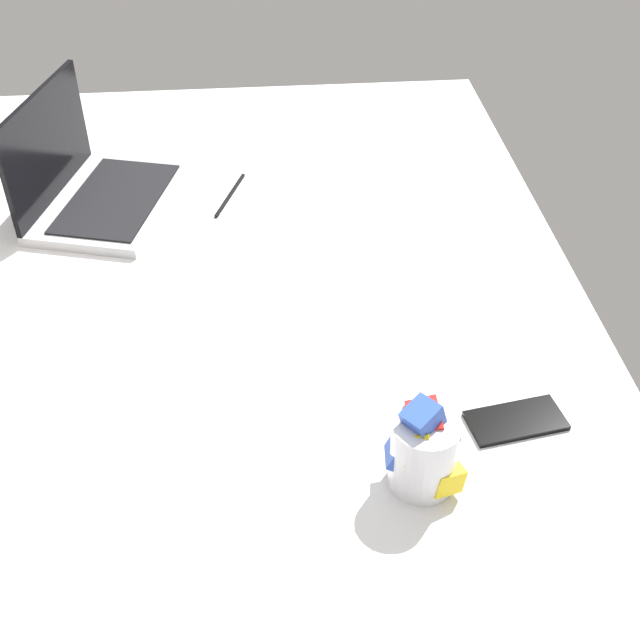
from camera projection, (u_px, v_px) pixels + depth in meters
The scene contains 5 objects.
bed_mattress at pixel (186, 353), 144.07cm from camera, with size 180.00×140.00×18.00cm, color white.
laptop at pixel (92, 186), 161.96cm from camera, with size 37.89×30.88×23.00cm.
snack_cup at pixel (424, 450), 107.07cm from camera, with size 9.25×10.63×14.25cm.
cell_phone at pixel (516, 421), 118.80cm from camera, with size 6.80×14.00×0.80cm, color black.
charger_cable at pixel (230, 195), 167.19cm from camera, with size 17.00×0.60×0.60cm, color black.
Camera 1 is at (-108.67, -14.20, 105.61)cm, focal length 46.02 mm.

